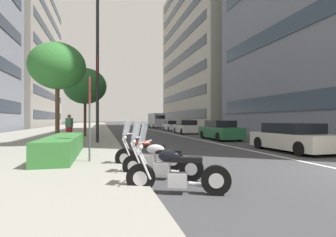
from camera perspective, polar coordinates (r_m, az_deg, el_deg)
sidewalk_right_plaza at (r=35.88m, az=-21.43°, el=-2.49°), size 160.00×10.92×0.15m
lane_centre_stripe at (r=41.19m, az=-4.43°, el=-2.30°), size 110.00×0.16×0.01m
motorcycle_mid_row at (r=5.41m, az=1.65°, el=-11.77°), size 0.96×2.03×1.46m
motorcycle_second_in_row at (r=6.65m, az=-1.70°, el=-9.59°), size 1.07×1.92×1.46m
motorcycle_under_tarp at (r=7.96m, az=-4.57°, el=-7.98°), size 1.09×1.96×1.47m
car_far_down_avenue at (r=13.61m, az=25.66°, el=-3.86°), size 4.28×1.98×1.34m
car_following_behind at (r=19.94m, az=11.31°, el=-2.62°), size 4.65×1.87×1.43m
car_lead_in_lane at (r=28.01m, az=4.00°, el=-1.92°), size 4.38×1.99×1.44m
car_mid_block_traffic at (r=34.96m, az=0.93°, el=-1.65°), size 4.15×1.83×1.37m
delivery_van_ahead at (r=46.09m, az=-2.55°, el=-0.38°), size 5.24×2.18×2.57m
parking_sign_by_curb at (r=8.85m, az=-16.79°, el=2.19°), size 0.32×0.06×2.77m
street_lamp_with_banners at (r=16.45m, az=-14.01°, el=13.73°), size 1.26×2.52×9.06m
clipped_hedge_bed at (r=10.76m, az=-21.91°, el=-5.53°), size 5.83×1.10×0.73m
street_tree_mid_sidewalk at (r=15.11m, az=-23.09°, el=10.47°), size 2.88×2.88×5.40m
street_tree_near_plaza_corner at (r=22.32m, az=-17.73°, el=6.77°), size 3.42×3.42×5.53m
pedestrian_on_plaza at (r=17.86m, az=-20.85°, el=-1.83°), size 0.43×0.48×1.69m
office_tower_far_left_down_avenue at (r=57.04m, az=12.45°, el=13.65°), size 29.96×19.75×30.32m
office_tower_far_right_block at (r=65.21m, az=-31.11°, el=11.68°), size 32.26×15.32×29.82m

